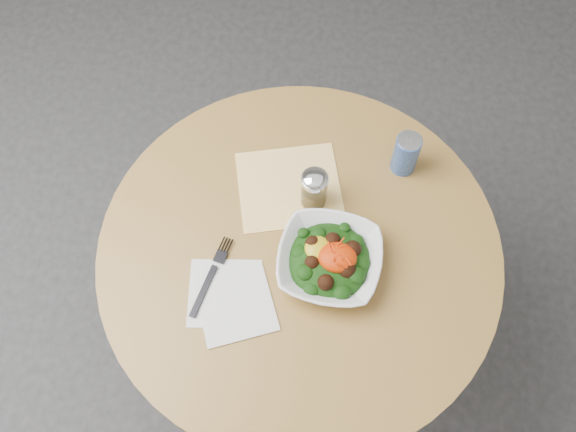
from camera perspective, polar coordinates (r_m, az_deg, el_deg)
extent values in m
plane|color=#2B2B2D|center=(2.13, 0.71, -11.10)|extent=(6.00, 6.00, 0.00)
cylinder|color=black|center=(2.12, 0.71, -10.99)|extent=(0.52, 0.52, 0.03)
cylinder|color=black|center=(1.79, 0.83, -8.02)|extent=(0.10, 0.10, 0.71)
cylinder|color=#A87A3C|center=(1.44, 1.03, -3.20)|extent=(0.90, 0.90, 0.04)
cube|color=#F6A70C|center=(1.49, 0.11, 2.60)|extent=(0.27, 0.25, 0.00)
cube|color=silver|center=(1.39, -5.63, -6.82)|extent=(0.16, 0.16, 0.00)
cube|color=silver|center=(1.38, -4.66, -7.90)|extent=(0.20, 0.20, 0.00)
imported|color=white|center=(1.38, 3.69, -3.97)|extent=(0.25, 0.25, 0.05)
ellipsoid|color=black|center=(1.39, 3.69, -3.99)|extent=(0.18, 0.18, 0.06)
ellipsoid|color=gold|center=(1.36, 2.69, -2.88)|extent=(0.06, 0.06, 0.02)
ellipsoid|color=red|center=(1.35, 4.42, -3.68)|extent=(0.08, 0.07, 0.04)
cube|color=black|center=(1.39, -7.52, -6.62)|extent=(0.05, 0.12, 0.00)
cube|color=black|center=(1.42, -5.81, -3.13)|extent=(0.04, 0.07, 0.00)
cylinder|color=silver|center=(1.43, 2.32, 2.28)|extent=(0.06, 0.06, 0.09)
cylinder|color=#A07E4B|center=(1.45, 2.29, 1.90)|extent=(0.05, 0.05, 0.05)
cylinder|color=silver|center=(1.39, 2.39, 3.26)|extent=(0.06, 0.06, 0.01)
ellipsoid|color=silver|center=(1.39, 2.40, 3.37)|extent=(0.06, 0.06, 0.03)
cylinder|color=navy|center=(1.50, 10.43, 5.45)|extent=(0.06, 0.06, 0.11)
cylinder|color=#B2B1B8|center=(1.45, 10.79, 6.62)|extent=(0.06, 0.06, 0.00)
cube|color=#B2B1B8|center=(1.46, 10.75, 6.90)|extent=(0.01, 0.02, 0.00)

